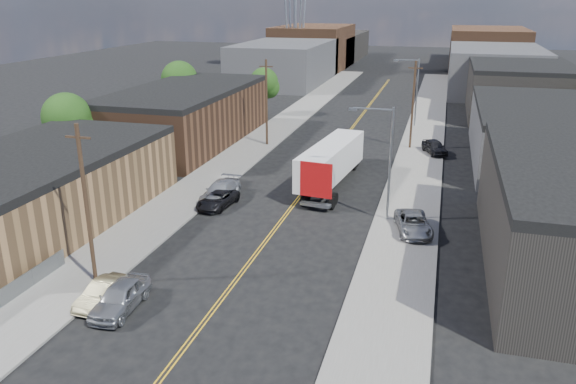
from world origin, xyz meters
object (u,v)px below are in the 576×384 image
Objects in this scene: car_left_c at (218,200)px; car_left_d at (221,191)px; car_right_lot_c at (435,147)px; car_left_b at (103,293)px; semi_truck at (334,158)px; car_left_a at (120,297)px; car_right_lot_a at (413,223)px.

car_left_c is 1.72m from car_left_d.
car_left_b is at bearing -136.56° from car_right_lot_c.
car_left_b is 0.87× the size of car_left_c.
car_left_d is at bearing -132.75° from semi_truck.
car_right_lot_c is (16.00, 38.36, 0.11)m from car_left_a.
car_left_a is 1.42m from car_left_b.
car_right_lot_c reaches higher than car_left_b.
car_left_a is at bearing -99.00° from semi_truck.
car_left_d is 1.21× the size of car_right_lot_c.
car_left_d is at bearing 91.84° from car_left_a.
car_left_a is 1.03× the size of car_left_c.
car_right_lot_c is (16.99, 21.67, 0.27)m from car_left_c.
car_right_lot_a is (8.01, -10.44, -1.52)m from semi_truck.
car_left_a is 21.50m from car_right_lot_a.
semi_truck reaches higher than car_left_b.
car_left_c is at bearing -74.82° from car_left_d.
car_left_a is 16.72m from car_left_c.
car_left_b is 22.24m from car_right_lot_a.
car_left_b is 0.80× the size of car_right_lot_a.
car_left_a is 1.05× the size of car_right_lot_c.
car_left_d is 1.09× the size of car_right_lot_a.
car_left_b is 0.89× the size of car_right_lot_c.
car_right_lot_a is (16.13, -1.43, 0.20)m from car_left_c.
semi_truck is 26.79m from car_left_b.
car_left_a reaches higher than car_left_c.
car_left_d is at bearing 110.87° from car_left_c.
car_left_b is at bearing -84.15° from car_left_c.
car_left_b is 0.74× the size of car_left_d.
car_right_lot_c is at bearing 68.38° from car_left_b.
car_left_a is 41.57m from car_right_lot_c.
semi_truck reaches higher than car_left_c.
car_left_d is (-0.04, 18.00, 0.13)m from car_left_b.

